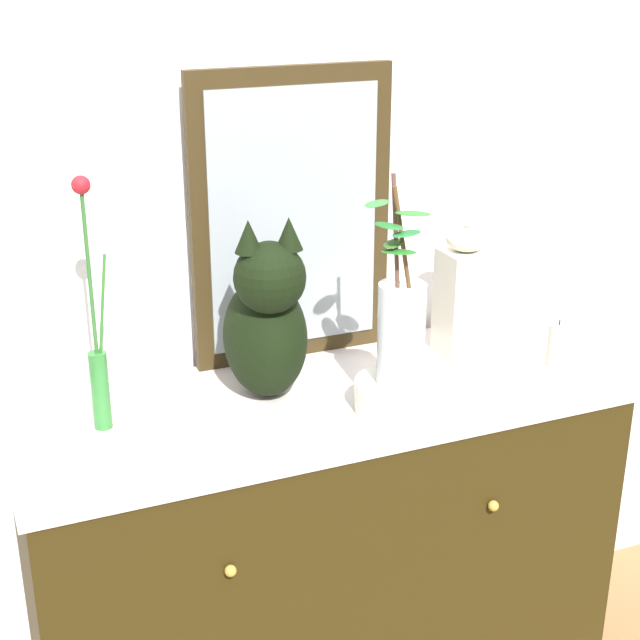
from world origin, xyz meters
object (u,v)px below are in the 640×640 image
at_px(sideboard, 320,568).
at_px(bowl_porcelain, 399,396).
at_px(jar_lidded_porcelain, 463,293).
at_px(vase_glass_clear, 401,328).
at_px(candle_pillar, 557,345).
at_px(mirror_leaning, 292,218).
at_px(cat_sitting, 266,321).
at_px(vase_slim_green, 97,352).

height_order(sideboard, bowl_porcelain, bowl_porcelain).
distance_m(sideboard, jar_lidded_porcelain, 0.74).
distance_m(vase_glass_clear, jar_lidded_porcelain, 0.35).
distance_m(bowl_porcelain, jar_lidded_porcelain, 0.37).
bearing_deg(candle_pillar, mirror_leaning, 151.73).
height_order(mirror_leaning, bowl_porcelain, mirror_leaning).
xyz_separation_m(bowl_porcelain, vase_glass_clear, (-0.00, -0.00, 0.16)).
height_order(vase_glass_clear, jar_lidded_porcelain, vase_glass_clear).
xyz_separation_m(cat_sitting, jar_lidded_porcelain, (0.51, 0.03, -0.02)).
xyz_separation_m(jar_lidded_porcelain, candle_pillar, (0.17, -0.15, -0.10)).
distance_m(vase_slim_green, vase_glass_clear, 0.62).
bearing_deg(jar_lidded_porcelain, mirror_leaning, 158.57).
height_order(vase_slim_green, candle_pillar, vase_slim_green).
bearing_deg(sideboard, bowl_porcelain, -44.55).
bearing_deg(candle_pillar, vase_slim_green, 174.52).
distance_m(cat_sitting, bowl_porcelain, 0.33).
bearing_deg(mirror_leaning, jar_lidded_porcelain, -21.43).
bearing_deg(cat_sitting, vase_glass_clear, -37.65).
height_order(mirror_leaning, candle_pillar, mirror_leaning).
distance_m(sideboard, bowl_porcelain, 0.52).
height_order(sideboard, mirror_leaning, mirror_leaning).
bearing_deg(cat_sitting, jar_lidded_porcelain, 3.91).
relative_size(cat_sitting, vase_slim_green, 0.84).
relative_size(vase_slim_green, candle_pillar, 4.62).
height_order(mirror_leaning, vase_slim_green, mirror_leaning).
relative_size(vase_slim_green, vase_glass_clear, 1.18).
relative_size(sideboard, jar_lidded_porcelain, 3.93).
height_order(cat_sitting, vase_slim_green, vase_slim_green).
distance_m(vase_slim_green, candle_pillar, 1.06).
distance_m(cat_sitting, vase_slim_green, 0.36).
relative_size(mirror_leaning, candle_pillar, 5.99).
bearing_deg(mirror_leaning, sideboard, -96.96).
bearing_deg(candle_pillar, jar_lidded_porcelain, 139.57).
height_order(mirror_leaning, cat_sitting, mirror_leaning).
relative_size(cat_sitting, bowl_porcelain, 2.33).
xyz_separation_m(sideboard, jar_lidded_porcelain, (0.40, 0.09, 0.61)).
distance_m(mirror_leaning, cat_sitting, 0.28).
relative_size(jar_lidded_porcelain, candle_pillar, 3.00).
bearing_deg(bowl_porcelain, cat_sitting, 142.73).
xyz_separation_m(mirror_leaning, vase_glass_clear, (0.10, -0.36, -0.15)).
relative_size(bowl_porcelain, jar_lidded_porcelain, 0.56).
distance_m(vase_slim_green, jar_lidded_porcelain, 0.87).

